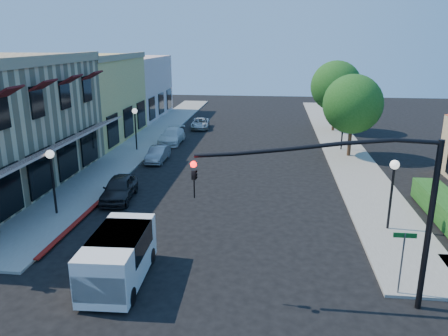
# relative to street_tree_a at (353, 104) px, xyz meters

# --- Properties ---
(ground) EXTENTS (120.00, 120.00, 0.00)m
(ground) POSITION_rel_street_tree_a_xyz_m (-8.80, -22.00, -4.19)
(ground) COLOR black
(ground) RESTS_ON ground
(sidewalk_left) EXTENTS (3.50, 50.00, 0.12)m
(sidewalk_left) POSITION_rel_street_tree_a_xyz_m (-17.55, 5.00, -4.13)
(sidewalk_left) COLOR gray
(sidewalk_left) RESTS_ON ground
(sidewalk_right) EXTENTS (3.50, 50.00, 0.12)m
(sidewalk_right) POSITION_rel_street_tree_a_xyz_m (-0.05, 5.00, -4.13)
(sidewalk_right) COLOR gray
(sidewalk_right) RESTS_ON ground
(curb_red_strip) EXTENTS (0.25, 10.00, 0.06)m
(curb_red_strip) POSITION_rel_street_tree_a_xyz_m (-15.70, -14.00, -4.19)
(curb_red_strip) COLOR maroon
(curb_red_strip) RESTS_ON ground
(yellow_stucco_building) EXTENTS (10.00, 12.00, 7.60)m
(yellow_stucco_building) POSITION_rel_street_tree_a_xyz_m (-24.30, 4.00, -0.39)
(yellow_stucco_building) COLOR tan
(yellow_stucco_building) RESTS_ON ground
(pink_stucco_building) EXTENTS (10.00, 12.00, 7.00)m
(pink_stucco_building) POSITION_rel_street_tree_a_xyz_m (-24.30, 16.00, -0.69)
(pink_stucco_building) COLOR beige
(pink_stucco_building) RESTS_ON ground
(hedge) EXTENTS (1.40, 8.00, 1.10)m
(hedge) POSITION_rel_street_tree_a_xyz_m (2.90, -13.00, -4.19)
(hedge) COLOR #1A4F16
(hedge) RESTS_ON ground
(street_tree_a) EXTENTS (4.56, 4.56, 6.48)m
(street_tree_a) POSITION_rel_street_tree_a_xyz_m (0.00, 0.00, 0.00)
(street_tree_a) COLOR #382516
(street_tree_a) RESTS_ON ground
(street_tree_b) EXTENTS (4.94, 4.94, 7.02)m
(street_tree_b) POSITION_rel_street_tree_a_xyz_m (0.00, 10.00, 0.35)
(street_tree_b) COLOR #382516
(street_tree_b) RESTS_ON ground
(signal_mast_arm) EXTENTS (8.01, 0.39, 6.00)m
(signal_mast_arm) POSITION_rel_street_tree_a_xyz_m (-2.94, -20.50, -0.11)
(signal_mast_arm) COLOR black
(signal_mast_arm) RESTS_ON ground
(street_name_sign) EXTENTS (0.80, 0.06, 2.50)m
(street_name_sign) POSITION_rel_street_tree_a_xyz_m (-1.30, -19.80, -2.50)
(street_name_sign) COLOR #595B5E
(street_name_sign) RESTS_ON ground
(lamppost_left_near) EXTENTS (0.44, 0.44, 3.57)m
(lamppost_left_near) POSITION_rel_street_tree_a_xyz_m (-17.30, -14.00, -1.46)
(lamppost_left_near) COLOR black
(lamppost_left_near) RESTS_ON ground
(lamppost_left_far) EXTENTS (0.44, 0.44, 3.57)m
(lamppost_left_far) POSITION_rel_street_tree_a_xyz_m (-17.30, 0.00, -1.46)
(lamppost_left_far) COLOR black
(lamppost_left_far) RESTS_ON ground
(lamppost_right_near) EXTENTS (0.44, 0.44, 3.57)m
(lamppost_right_near) POSITION_rel_street_tree_a_xyz_m (-0.30, -14.00, -1.46)
(lamppost_right_near) COLOR black
(lamppost_right_near) RESTS_ON ground
(lamppost_right_far) EXTENTS (0.44, 0.44, 3.57)m
(lamppost_right_far) POSITION_rel_street_tree_a_xyz_m (-0.30, 2.00, -1.46)
(lamppost_right_far) COLOR black
(lamppost_right_far) RESTS_ON ground
(white_van) EXTENTS (2.08, 4.45, 1.94)m
(white_van) POSITION_rel_street_tree_a_xyz_m (-11.70, -20.05, -3.07)
(white_van) COLOR white
(white_van) RESTS_ON ground
(parked_car_a) EXTENTS (1.97, 4.12, 1.36)m
(parked_car_a) POSITION_rel_street_tree_a_xyz_m (-14.78, -11.31, -3.51)
(parked_car_a) COLOR black
(parked_car_a) RESTS_ON ground
(parked_car_b) EXTENTS (1.24, 3.47, 1.14)m
(parked_car_b) POSITION_rel_street_tree_a_xyz_m (-14.68, -3.00, -3.63)
(parked_car_b) COLOR gray
(parked_car_b) RESTS_ON ground
(parked_car_c) EXTENTS (1.83, 4.48, 1.30)m
(parked_car_c) POSITION_rel_street_tree_a_xyz_m (-15.00, 3.00, -3.55)
(parked_car_c) COLOR silver
(parked_car_c) RESTS_ON ground
(parked_car_d) EXTENTS (2.13, 4.01, 1.07)m
(parked_car_d) POSITION_rel_street_tree_a_xyz_m (-13.60, 10.00, -3.66)
(parked_car_d) COLOR #A7AAAC
(parked_car_d) RESTS_ON ground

